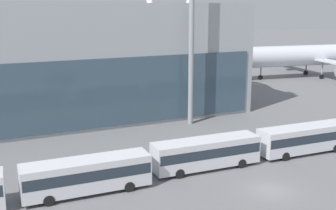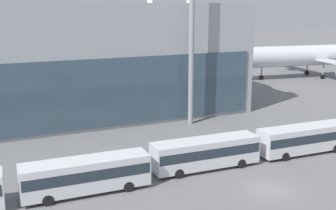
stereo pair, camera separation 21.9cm
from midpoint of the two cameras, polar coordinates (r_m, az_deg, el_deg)
The scene contains 8 objects.
ground_plane at distance 41.85m, azimuth 13.74°, elevation -11.13°, with size 440.00×440.00×0.00m, color slate.
airliner_at_gate_far at distance 82.62m, azimuth -10.90°, elevation 5.25°, with size 36.39×34.41×16.38m.
airliner_parked_remote at distance 108.74m, azimuth 19.10°, elevation 6.36°, with size 43.13×38.43×13.25m.
shuttle_bus_1 at distance 40.11m, azimuth -10.89°, elevation -9.08°, with size 11.92×3.15×3.30m.
shuttle_bus_2 at distance 45.17m, azimuth 5.27°, elevation -6.30°, with size 11.94×3.24×3.30m.
shuttle_bus_3 at distance 52.23m, azimuth 18.13°, elevation -4.20°, with size 11.95×3.29×3.30m.
floodlight_mast at distance 60.35m, azimuth 3.37°, elevation 13.33°, with size 2.27×2.27×30.27m.
lane_stripe_0 at distance 45.86m, azimuth -10.76°, elevation -8.76°, with size 8.71×0.25×0.01m, color yellow.
Camera 2 is at (-24.19, -29.57, 17.02)m, focal length 45.00 mm.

